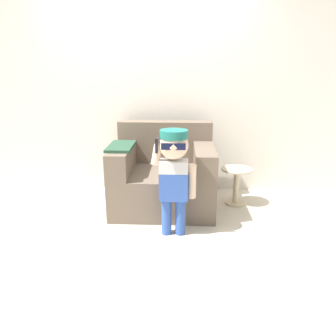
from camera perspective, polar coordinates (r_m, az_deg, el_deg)
name	(u,v)px	position (r m, az deg, el deg)	size (l,w,h in m)	color
ground_plane	(140,212)	(3.64, -4.90, -7.64)	(10.00, 10.00, 0.00)	beige
wall_back	(146,87)	(4.12, -3.87, 13.94)	(10.00, 0.05, 2.60)	silver
armchair	(163,177)	(3.67, -0.80, -1.59)	(1.12, 0.93, 0.92)	#6B5B4C
person_child	(174,167)	(2.93, 1.04, 0.24)	(0.41, 0.31, 1.00)	#3356AD
side_table	(236,183)	(3.83, 11.81, -2.49)	(0.35, 0.35, 0.43)	beige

